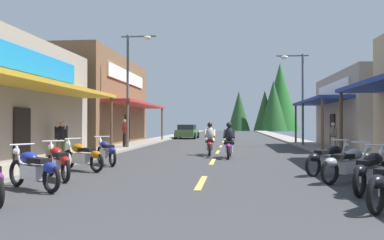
{
  "coord_description": "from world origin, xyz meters",
  "views": [
    {
      "loc": [
        0.81,
        -1.14,
        1.52
      ],
      "look_at": [
        -1.88,
        24.64,
        1.74
      ],
      "focal_mm": 36.92,
      "sensor_mm": 36.0,
      "label": 1
    }
  ],
  "objects_px": {
    "pedestrian_browsing": "(333,135)",
    "parked_car_curbside": "(187,132)",
    "motorcycle_parked_left_1": "(34,168)",
    "rider_cruising_trailing": "(210,141)",
    "rider_cruising_lead": "(229,143)",
    "streetlamp_right": "(298,86)",
    "pedestrian_waiting": "(64,137)",
    "streetlamp_left": "(133,76)",
    "motorcycle_parked_right_1": "(371,170)",
    "motorcycle_parked_left_3": "(83,155)",
    "pedestrian_by_shop": "(59,137)",
    "motorcycle_parked_right_2": "(348,164)",
    "motorcycle_parked_left_2": "(58,161)",
    "motorcycle_parked_left_4": "(106,151)",
    "pedestrian_strolling": "(124,132)",
    "motorcycle_parked_right_3": "(329,158)"
  },
  "relations": [
    {
      "from": "streetlamp_left",
      "to": "pedestrian_waiting",
      "type": "relative_size",
      "value": 4.13
    },
    {
      "from": "motorcycle_parked_right_1",
      "to": "pedestrian_browsing",
      "type": "height_order",
      "value": "pedestrian_browsing"
    },
    {
      "from": "pedestrian_browsing",
      "to": "parked_car_curbside",
      "type": "distance_m",
      "value": 20.07
    },
    {
      "from": "rider_cruising_lead",
      "to": "pedestrian_strolling",
      "type": "relative_size",
      "value": 1.21
    },
    {
      "from": "motorcycle_parked_right_1",
      "to": "motorcycle_parked_right_2",
      "type": "height_order",
      "value": "same"
    },
    {
      "from": "pedestrian_browsing",
      "to": "parked_car_curbside",
      "type": "bearing_deg",
      "value": -83.5
    },
    {
      "from": "motorcycle_parked_right_2",
      "to": "pedestrian_browsing",
      "type": "relative_size",
      "value": 1.1
    },
    {
      "from": "streetlamp_left",
      "to": "motorcycle_parked_left_4",
      "type": "xyz_separation_m",
      "value": [
        1.25,
        -8.59,
        -3.84
      ]
    },
    {
      "from": "motorcycle_parked_right_3",
      "to": "motorcycle_parked_left_2",
      "type": "distance_m",
      "value": 7.73
    },
    {
      "from": "motorcycle_parked_left_3",
      "to": "pedestrian_by_shop",
      "type": "bearing_deg",
      "value": -23.47
    },
    {
      "from": "motorcycle_parked_right_2",
      "to": "motorcycle_parked_left_2",
      "type": "height_order",
      "value": "same"
    },
    {
      "from": "rider_cruising_lead",
      "to": "parked_car_curbside",
      "type": "height_order",
      "value": "rider_cruising_lead"
    },
    {
      "from": "rider_cruising_lead",
      "to": "pedestrian_waiting",
      "type": "distance_m",
      "value": 7.07
    },
    {
      "from": "parked_car_curbside",
      "to": "streetlamp_left",
      "type": "bearing_deg",
      "value": 176.82
    },
    {
      "from": "motorcycle_parked_left_4",
      "to": "streetlamp_left",
      "type": "bearing_deg",
      "value": -27.25
    },
    {
      "from": "streetlamp_left",
      "to": "parked_car_curbside",
      "type": "height_order",
      "value": "streetlamp_left"
    },
    {
      "from": "motorcycle_parked_right_2",
      "to": "motorcycle_parked_left_1",
      "type": "distance_m",
      "value": 7.72
    },
    {
      "from": "motorcycle_parked_right_2",
      "to": "motorcycle_parked_right_3",
      "type": "xyz_separation_m",
      "value": [
        -0.12,
        1.47,
        0.0
      ]
    },
    {
      "from": "motorcycle_parked_left_2",
      "to": "rider_cruising_trailing",
      "type": "relative_size",
      "value": 0.8
    },
    {
      "from": "rider_cruising_lead",
      "to": "pedestrian_by_shop",
      "type": "height_order",
      "value": "pedestrian_by_shop"
    },
    {
      "from": "motorcycle_parked_left_3",
      "to": "pedestrian_waiting",
      "type": "xyz_separation_m",
      "value": [
        -2.29,
        3.71,
        0.45
      ]
    },
    {
      "from": "motorcycle_parked_right_2",
      "to": "motorcycle_parked_left_3",
      "type": "relative_size",
      "value": 0.95
    },
    {
      "from": "streetlamp_right",
      "to": "parked_car_curbside",
      "type": "distance_m",
      "value": 15.77
    },
    {
      "from": "motorcycle_parked_right_1",
      "to": "motorcycle_parked_right_3",
      "type": "height_order",
      "value": "same"
    },
    {
      "from": "motorcycle_parked_right_1",
      "to": "rider_cruising_lead",
      "type": "bearing_deg",
      "value": 56.79
    },
    {
      "from": "motorcycle_parked_left_4",
      "to": "parked_car_curbside",
      "type": "bearing_deg",
      "value": -35.63
    },
    {
      "from": "pedestrian_waiting",
      "to": "pedestrian_strolling",
      "type": "xyz_separation_m",
      "value": [
        0.61,
        7.15,
        0.09
      ]
    },
    {
      "from": "streetlamp_right",
      "to": "rider_cruising_lead",
      "type": "xyz_separation_m",
      "value": [
        -4.41,
        -9.18,
        -3.32
      ]
    },
    {
      "from": "streetlamp_right",
      "to": "pedestrian_browsing",
      "type": "xyz_separation_m",
      "value": [
        1.06,
        -4.81,
        -3.06
      ]
    },
    {
      "from": "motorcycle_parked_right_2",
      "to": "rider_cruising_trailing",
      "type": "xyz_separation_m",
      "value": [
        -4.05,
        8.31,
        0.17
      ]
    },
    {
      "from": "motorcycle_parked_left_1",
      "to": "rider_cruising_trailing",
      "type": "xyz_separation_m",
      "value": [
        3.43,
        10.19,
        0.17
      ]
    },
    {
      "from": "motorcycle_parked_left_1",
      "to": "streetlamp_right",
      "type": "bearing_deg",
      "value": -83.24
    },
    {
      "from": "motorcycle_parked_left_1",
      "to": "motorcycle_parked_left_2",
      "type": "xyz_separation_m",
      "value": [
        -0.19,
        1.68,
        0.0
      ]
    },
    {
      "from": "pedestrian_browsing",
      "to": "pedestrian_strolling",
      "type": "xyz_separation_m",
      "value": [
        -11.79,
        1.39,
        0.11
      ]
    },
    {
      "from": "motorcycle_parked_left_1",
      "to": "parked_car_curbside",
      "type": "height_order",
      "value": "parked_car_curbside"
    },
    {
      "from": "streetlamp_right",
      "to": "pedestrian_waiting",
      "type": "relative_size",
      "value": 3.73
    },
    {
      "from": "rider_cruising_trailing",
      "to": "parked_car_curbside",
      "type": "height_order",
      "value": "rider_cruising_trailing"
    },
    {
      "from": "streetlamp_right",
      "to": "motorcycle_parked_left_4",
      "type": "xyz_separation_m",
      "value": [
        -8.87,
        -12.43,
        -3.49
      ]
    },
    {
      "from": "pedestrian_strolling",
      "to": "parked_car_curbside",
      "type": "bearing_deg",
      "value": 51.6
    },
    {
      "from": "rider_cruising_trailing",
      "to": "pedestrian_by_shop",
      "type": "xyz_separation_m",
      "value": [
        -6.25,
        -2.75,
        0.27
      ]
    },
    {
      "from": "motorcycle_parked_right_1",
      "to": "motorcycle_parked_right_3",
      "type": "distance_m",
      "value": 2.97
    },
    {
      "from": "motorcycle_parked_left_2",
      "to": "pedestrian_waiting",
      "type": "bearing_deg",
      "value": -16.5
    },
    {
      "from": "streetlamp_left",
      "to": "motorcycle_parked_left_1",
      "type": "relative_size",
      "value": 3.64
    },
    {
      "from": "motorcycle_parked_left_4",
      "to": "parked_car_curbside",
      "type": "height_order",
      "value": "parked_car_curbside"
    },
    {
      "from": "motorcycle_parked_right_2",
      "to": "motorcycle_parked_left_4",
      "type": "relative_size",
      "value": 0.98
    },
    {
      "from": "pedestrian_by_shop",
      "to": "pedestrian_strolling",
      "type": "bearing_deg",
      "value": -154.41
    },
    {
      "from": "streetlamp_right",
      "to": "motorcycle_parked_right_1",
      "type": "xyz_separation_m",
      "value": [
        -1.24,
        -17.51,
        -3.49
      ]
    },
    {
      "from": "streetlamp_right",
      "to": "pedestrian_by_shop",
      "type": "height_order",
      "value": "streetlamp_right"
    },
    {
      "from": "motorcycle_parked_right_1",
      "to": "parked_car_curbside",
      "type": "relative_size",
      "value": 0.41
    },
    {
      "from": "motorcycle_parked_left_3",
      "to": "motorcycle_parked_left_2",
      "type": "bearing_deg",
      "value": 125.1
    }
  ]
}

